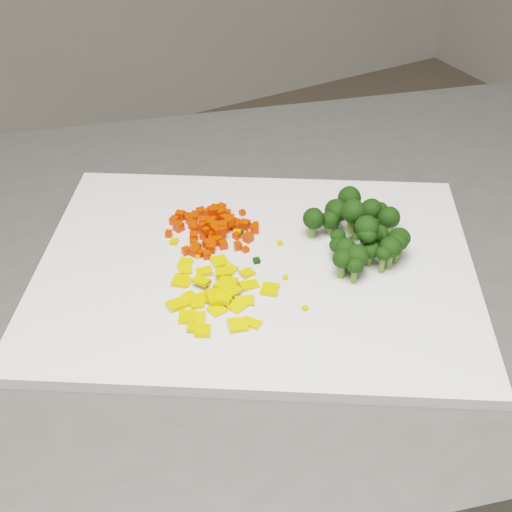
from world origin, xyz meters
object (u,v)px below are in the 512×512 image
counter_block (274,493)px  broccoli_pile (358,226)px  pepper_pile (217,287)px  carrot_pile (213,221)px  cutting_board (256,268)px

counter_block → broccoli_pile: 0.50m
pepper_pile → carrot_pile: bearing=65.9°
cutting_board → pepper_pile: size_ratio=3.88×
counter_block → carrot_pile: size_ratio=9.99×
broccoli_pile → cutting_board: bearing=166.2°
counter_block → pepper_pile: size_ratio=8.61×
cutting_board → broccoli_pile: bearing=-13.8°
pepper_pile → counter_block: bearing=27.5°
pepper_pile → broccoli_pile: size_ratio=0.97×
carrot_pile → broccoli_pile: (0.12, -0.10, 0.01)m
cutting_board → broccoli_pile: broccoli_pile is taller
carrot_pile → broccoli_pile: size_ratio=0.83×
counter_block → carrot_pile: (-0.06, 0.04, 0.48)m
carrot_pile → broccoli_pile: 0.16m
cutting_board → broccoli_pile: 0.11m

